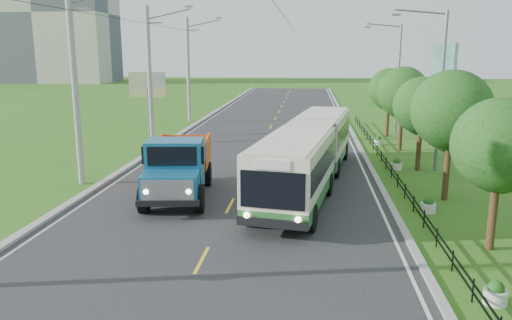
% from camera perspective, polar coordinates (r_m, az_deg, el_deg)
% --- Properties ---
extents(ground, '(240.00, 240.00, 0.00)m').
position_cam_1_polar(ground, '(16.92, -6.21, -11.32)').
color(ground, '#2C6718').
rests_on(ground, ground).
extents(road, '(14.00, 120.00, 0.02)m').
position_cam_1_polar(road, '(35.94, 0.49, 1.44)').
color(road, '#28282B').
rests_on(road, ground).
extents(curb_left, '(0.40, 120.00, 0.15)m').
position_cam_1_polar(curb_left, '(37.31, -10.59, 1.74)').
color(curb_left, '#9E9E99').
rests_on(curb_left, ground).
extents(curb_right, '(0.30, 120.00, 0.10)m').
position_cam_1_polar(curb_right, '(35.97, 11.90, 1.25)').
color(curb_right, '#9E9E99').
rests_on(curb_right, ground).
extents(edge_line_left, '(0.12, 120.00, 0.00)m').
position_cam_1_polar(edge_line_left, '(37.17, -9.77, 1.64)').
color(edge_line_left, silver).
rests_on(edge_line_left, road).
extents(edge_line_right, '(0.12, 120.00, 0.00)m').
position_cam_1_polar(edge_line_right, '(35.93, 11.11, 1.23)').
color(edge_line_right, silver).
rests_on(edge_line_right, road).
extents(centre_dash, '(0.12, 2.20, 0.00)m').
position_cam_1_polar(centre_dash, '(16.91, -6.21, -11.25)').
color(centre_dash, yellow).
rests_on(centre_dash, road).
extents(railing_right, '(0.04, 40.00, 0.60)m').
position_cam_1_polar(railing_right, '(30.20, 14.64, -0.48)').
color(railing_right, black).
rests_on(railing_right, ground).
extents(pole_near, '(3.51, 0.32, 10.00)m').
position_cam_1_polar(pole_near, '(26.86, -19.92, 8.00)').
color(pole_near, gray).
rests_on(pole_near, ground).
extents(pole_mid, '(3.51, 0.32, 10.00)m').
position_cam_1_polar(pole_mid, '(38.02, -12.01, 9.49)').
color(pole_mid, gray).
rests_on(pole_mid, ground).
extents(pole_far, '(3.51, 0.32, 10.00)m').
position_cam_1_polar(pole_far, '(49.56, -7.71, 10.23)').
color(pole_far, gray).
rests_on(pole_far, ground).
extents(tree_second, '(3.18, 3.26, 5.30)m').
position_cam_1_polar(tree_second, '(18.73, 26.08, 1.07)').
color(tree_second, '#382314').
rests_on(tree_second, ground).
extents(tree_third, '(3.60, 3.62, 6.00)m').
position_cam_1_polar(tree_third, '(24.32, 21.46, 4.89)').
color(tree_third, '#382314').
rests_on(tree_third, ground).
extents(tree_fourth, '(3.24, 3.31, 5.40)m').
position_cam_1_polar(tree_fourth, '(30.15, 18.44, 5.61)').
color(tree_fourth, '#382314').
rests_on(tree_fourth, ground).
extents(tree_fifth, '(3.48, 3.52, 5.80)m').
position_cam_1_polar(tree_fifth, '(35.98, 16.47, 7.14)').
color(tree_fifth, '#382314').
rests_on(tree_fifth, ground).
extents(tree_back, '(3.30, 3.36, 5.50)m').
position_cam_1_polar(tree_back, '(41.90, 15.01, 7.60)').
color(tree_back, '#382314').
rests_on(tree_back, ground).
extents(streetlight_mid, '(3.02, 0.20, 9.07)m').
position_cam_1_polar(streetlight_mid, '(30.08, 20.15, 8.00)').
color(streetlight_mid, slate).
rests_on(streetlight_mid, ground).
extents(streetlight_far, '(3.02, 0.20, 9.07)m').
position_cam_1_polar(streetlight_far, '(43.78, 15.76, 9.38)').
color(streetlight_far, slate).
rests_on(streetlight_far, ground).
extents(planter_front, '(0.64, 0.64, 0.67)m').
position_cam_1_polar(planter_front, '(15.54, 25.69, -13.61)').
color(planter_front, silver).
rests_on(planter_front, ground).
extents(planter_near, '(0.64, 0.64, 0.67)m').
position_cam_1_polar(planter_near, '(22.71, 19.06, -4.98)').
color(planter_near, silver).
rests_on(planter_near, ground).
extents(planter_mid, '(0.64, 0.64, 0.67)m').
position_cam_1_polar(planter_mid, '(30.30, 15.76, -0.53)').
color(planter_mid, silver).
rests_on(planter_mid, ground).
extents(planter_far, '(0.64, 0.64, 0.67)m').
position_cam_1_polar(planter_far, '(38.06, 13.80, 2.12)').
color(planter_far, silver).
rests_on(planter_far, ground).
extents(billboard_left, '(3.00, 0.20, 5.20)m').
position_cam_1_polar(billboard_left, '(41.32, -12.30, 7.97)').
color(billboard_left, slate).
rests_on(billboard_left, ground).
extents(billboard_right, '(0.24, 6.00, 7.30)m').
position_cam_1_polar(billboard_right, '(36.28, 20.50, 9.27)').
color(billboard_right, slate).
rests_on(billboard_right, ground).
extents(apartment_near, '(28.00, 14.00, 30.00)m').
position_cam_1_polar(apartment_near, '(124.94, -22.68, 15.13)').
color(apartment_near, '#B7B2A3').
rests_on(apartment_near, ground).
extents(apartment_far, '(24.00, 14.00, 26.00)m').
position_cam_1_polar(apartment_far, '(158.93, -26.38, 13.27)').
color(apartment_far, '#B7B2A3').
rests_on(apartment_far, ground).
extents(bus, '(5.17, 16.50, 3.15)m').
position_cam_1_polar(bus, '(25.45, 6.11, 1.18)').
color(bus, '#2C6E30').
rests_on(bus, ground).
extents(dump_truck, '(3.46, 7.19, 2.91)m').
position_cam_1_polar(dump_truck, '(23.68, -8.87, -0.34)').
color(dump_truck, '#165E87').
rests_on(dump_truck, ground).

